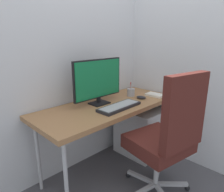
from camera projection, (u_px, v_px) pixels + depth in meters
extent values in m
plane|color=#4C4C51|center=(109.00, 168.00, 2.19)|extent=(8.00, 8.00, 0.00)
cube|color=silver|center=(85.00, 33.00, 2.03)|extent=(3.33, 0.04, 2.80)
cube|color=silver|center=(178.00, 33.00, 2.14)|extent=(0.04, 2.47, 2.80)
cube|color=#996B42|center=(109.00, 106.00, 2.00)|extent=(1.48, 0.61, 0.04)
cylinder|color=#B2B5BA|center=(66.00, 180.00, 1.49)|extent=(0.03, 0.03, 0.68)
cylinder|color=#B2B5BA|center=(162.00, 127.00, 2.39)|extent=(0.03, 0.03, 0.68)
cylinder|color=#B2B5BA|center=(38.00, 156.00, 1.80)|extent=(0.03, 0.03, 0.68)
cylinder|color=#B2B5BA|center=(133.00, 117.00, 2.70)|extent=(0.03, 0.03, 0.68)
cube|color=#B2B5BA|center=(144.00, 190.00, 1.78)|extent=(0.30, 0.09, 0.03)
sphere|color=black|center=(187.00, 188.00, 1.86)|extent=(0.05, 0.05, 0.05)
cube|color=#B2B5BA|center=(171.00, 184.00, 1.86)|extent=(0.23, 0.24, 0.03)
sphere|color=black|center=(159.00, 169.00, 2.14)|extent=(0.05, 0.05, 0.05)
cube|color=#B2B5BA|center=(157.00, 174.00, 1.99)|extent=(0.28, 0.16, 0.03)
sphere|color=black|center=(128.00, 175.00, 2.04)|extent=(0.05, 0.05, 0.05)
cube|color=#B2B5BA|center=(141.00, 177.00, 1.94)|extent=(0.08, 0.30, 0.03)
cylinder|color=#B2B5BA|center=(157.00, 166.00, 1.81)|extent=(0.04, 0.04, 0.34)
cube|color=#4C1E19|center=(158.00, 143.00, 1.74)|extent=(0.54, 0.52, 0.12)
cube|color=#4C1E19|center=(184.00, 113.00, 1.47)|extent=(0.43, 0.14, 0.58)
cube|color=silver|center=(140.00, 131.00, 2.44)|extent=(0.43, 0.49, 0.55)
cube|color=#262628|center=(159.00, 128.00, 2.24)|extent=(0.22, 0.01, 0.02)
cube|color=black|center=(99.00, 103.00, 2.01)|extent=(0.18, 0.14, 0.01)
cube|color=black|center=(99.00, 99.00, 2.00)|extent=(0.04, 0.02, 0.06)
cube|color=black|center=(98.00, 79.00, 1.95)|extent=(0.57, 0.02, 0.37)
cube|color=#14723F|center=(99.00, 79.00, 1.94)|extent=(0.55, 0.01, 0.35)
cube|color=black|center=(119.00, 107.00, 1.88)|extent=(0.46, 0.18, 0.03)
cube|color=#9EA0A5|center=(119.00, 105.00, 1.88)|extent=(0.42, 0.14, 0.00)
ellipsoid|color=black|center=(141.00, 97.00, 2.16)|extent=(0.09, 0.12, 0.03)
cylinder|color=#9EA0A5|center=(131.00, 92.00, 2.26)|extent=(0.08, 0.08, 0.08)
cylinder|color=silver|center=(131.00, 88.00, 2.24)|extent=(0.03, 0.01, 0.10)
cylinder|color=silver|center=(131.00, 88.00, 2.26)|extent=(0.03, 0.01, 0.10)
torus|color=purple|center=(131.00, 91.00, 2.26)|extent=(0.04, 0.04, 0.01)
cylinder|color=red|center=(130.00, 88.00, 2.27)|extent=(0.01, 0.02, 0.13)
cube|color=silver|center=(155.00, 95.00, 2.27)|extent=(0.14, 0.20, 0.02)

